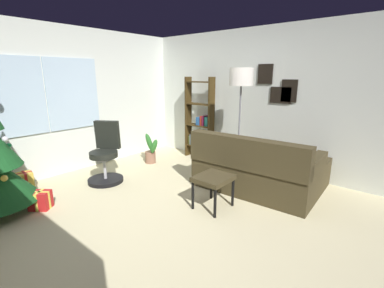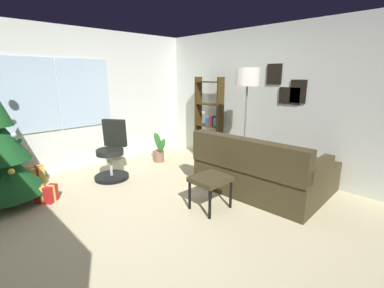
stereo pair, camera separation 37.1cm
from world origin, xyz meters
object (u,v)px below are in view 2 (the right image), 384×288
at_px(couch, 268,172).
at_px(potted_plant, 159,149).
at_px(bookshelf, 209,123).
at_px(gift_box_green, 34,186).
at_px(footstool, 210,181).
at_px(gift_box_gold, 37,175).
at_px(floor_lamp, 247,84).
at_px(office_chair, 112,156).
at_px(gift_box_red, 46,194).

distance_m(couch, potted_plant, 2.29).
bearing_deg(bookshelf, potted_plant, 149.75).
height_order(couch, gift_box_green, couch).
bearing_deg(gift_box_green, couch, -44.26).
xyz_separation_m(footstool, potted_plant, (0.72, 2.04, -0.12)).
xyz_separation_m(footstool, gift_box_gold, (-1.38, 2.52, -0.24)).
bearing_deg(floor_lamp, gift_box_green, 146.27).
relative_size(gift_box_green, gift_box_gold, 0.98).
bearing_deg(couch, floor_lamp, 67.96).
relative_size(bookshelf, potted_plant, 2.67).
relative_size(couch, office_chair, 1.82).
relative_size(gift_box_red, potted_plant, 0.49).
relative_size(gift_box_red, floor_lamp, 0.17).
bearing_deg(gift_box_gold, bookshelf, -18.56).
distance_m(gift_box_green, office_chair, 1.22).
distance_m(bookshelf, potted_plant, 1.15).
bearing_deg(office_chair, bookshelf, -10.40).
bearing_deg(gift_box_red, floor_lamp, -25.85).
bearing_deg(couch, potted_plant, 97.17).
xyz_separation_m(gift_box_red, floor_lamp, (2.73, -1.32, 1.44)).
bearing_deg(gift_box_gold, potted_plant, -12.94).
bearing_deg(potted_plant, office_chair, -171.83).
relative_size(footstool, potted_plant, 0.75).
distance_m(gift_box_red, bookshelf, 3.17).
distance_m(footstool, gift_box_green, 2.69).
bearing_deg(couch, footstool, 167.08).
relative_size(floor_lamp, potted_plant, 2.90).
bearing_deg(office_chair, floor_lamp, -42.73).
height_order(couch, potted_plant, couch).
xyz_separation_m(office_chair, potted_plant, (1.10, 0.16, -0.13)).
xyz_separation_m(gift_box_gold, floor_lamp, (2.63, -2.14, 1.42)).
distance_m(gift_box_red, floor_lamp, 3.36).
distance_m(couch, gift_box_gold, 3.64).
height_order(couch, gift_box_gold, couch).
bearing_deg(floor_lamp, couch, -112.04).
bearing_deg(couch, office_chair, 123.23).
bearing_deg(footstool, gift_box_gold, 118.67).
bearing_deg(bookshelf, gift_box_gold, 161.44).
bearing_deg(gift_box_green, potted_plant, -4.56).
xyz_separation_m(footstool, gift_box_red, (-1.48, 1.70, -0.26)).
xyz_separation_m(couch, gift_box_red, (-2.49, 1.93, -0.19)).
bearing_deg(gift_box_gold, gift_box_red, -97.31).
relative_size(couch, gift_box_red, 5.78).
bearing_deg(gift_box_red, couch, -37.82).
xyz_separation_m(couch, potted_plant, (-0.29, 2.27, -0.04)).
xyz_separation_m(footstool, floor_lamp, (1.25, 0.38, 1.18)).
bearing_deg(floor_lamp, potted_plant, 107.71).
distance_m(gift_box_gold, floor_lamp, 3.68).
relative_size(gift_box_gold, floor_lamp, 0.15).
bearing_deg(couch, bookshelf, 70.63).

